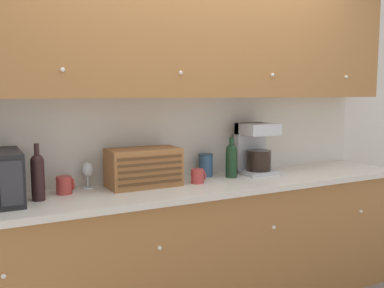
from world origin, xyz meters
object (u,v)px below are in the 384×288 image
(wine_bottle, at_px, (38,175))
(mug, at_px, (65,185))
(coffee_maker, at_px, (256,148))
(mug_blue_second, at_px, (197,176))
(bread_box, at_px, (144,167))
(wine_glass, at_px, (87,170))
(second_wine_bottle, at_px, (231,159))
(storage_canister, at_px, (206,165))

(wine_bottle, xyz_separation_m, mug, (0.17, 0.10, -0.09))
(coffee_maker, bearing_deg, mug_blue_second, -169.06)
(bread_box, bearing_deg, coffee_maker, 1.62)
(bread_box, height_order, coffee_maker, coffee_maker)
(wine_glass, bearing_deg, mug, -149.27)
(mug, bearing_deg, mug_blue_second, -6.90)
(wine_bottle, xyz_separation_m, coffee_maker, (1.60, 0.10, 0.05))
(bread_box, relative_size, mug_blue_second, 4.76)
(wine_bottle, xyz_separation_m, second_wine_bottle, (1.35, 0.06, -0.01))
(mug_blue_second, bearing_deg, bread_box, 166.99)
(second_wine_bottle, bearing_deg, coffee_maker, 9.36)
(mug, height_order, bread_box, bread_box)
(wine_bottle, relative_size, bread_box, 0.70)
(mug_blue_second, xyz_separation_m, second_wine_bottle, (0.32, 0.07, 0.09))
(wine_bottle, height_order, bread_box, wine_bottle)
(wine_bottle, bearing_deg, second_wine_bottle, 2.55)
(mug, relative_size, second_wine_bottle, 0.36)
(wine_glass, distance_m, mug_blue_second, 0.73)
(wine_bottle, xyz_separation_m, wine_glass, (0.33, 0.20, -0.03))
(wine_bottle, height_order, wine_glass, wine_bottle)
(mug, distance_m, wine_glass, 0.20)
(wine_bottle, distance_m, coffee_maker, 1.60)
(second_wine_bottle, distance_m, coffee_maker, 0.26)
(mug, bearing_deg, storage_canister, 4.67)
(mug, bearing_deg, second_wine_bottle, -1.75)
(second_wine_bottle, xyz_separation_m, coffee_maker, (0.25, 0.04, 0.06))
(wine_glass, xyz_separation_m, mug_blue_second, (0.70, -0.20, -0.07))
(bread_box, bearing_deg, second_wine_bottle, -1.21)
(wine_bottle, distance_m, mug, 0.21)
(bread_box, distance_m, storage_canister, 0.54)
(wine_glass, height_order, bread_box, bread_box)
(storage_canister, bearing_deg, mug, -175.33)
(mug, bearing_deg, wine_glass, 30.73)
(storage_canister, xyz_separation_m, coffee_maker, (0.39, -0.08, 0.11))
(storage_canister, bearing_deg, coffee_maker, -11.66)
(wine_bottle, distance_m, storage_canister, 1.22)
(wine_glass, relative_size, mug_blue_second, 1.72)
(wine_glass, height_order, mug_blue_second, wine_glass)
(mug, relative_size, wine_glass, 0.63)
(bread_box, height_order, mug_blue_second, bread_box)
(mug_blue_second, bearing_deg, coffee_maker, 10.94)
(second_wine_bottle, relative_size, coffee_maker, 0.77)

